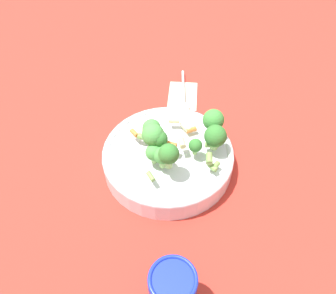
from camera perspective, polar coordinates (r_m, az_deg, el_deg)
name	(u,v)px	position (r m, az deg, el deg)	size (l,w,h in m)	color
ground_plane	(168,165)	(0.72, 0.00, -3.10)	(3.00, 3.00, 0.00)	#B72D23
bowl	(168,157)	(0.70, 0.00, -1.72)	(0.28, 0.28, 0.05)	silver
pasta_salad	(180,138)	(0.65, 2.09, 1.61)	(0.17, 0.20, 0.08)	#8CB766
cup	(176,292)	(0.53, 1.36, -23.88)	(0.07, 0.07, 0.11)	#192DAD
napkin	(183,96)	(0.88, 2.58, 8.95)	(0.12, 0.09, 0.01)	beige
spoon	(184,98)	(0.86, 2.77, 8.49)	(0.17, 0.03, 0.01)	silver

